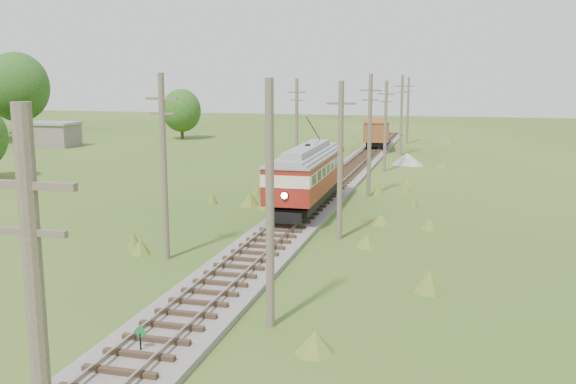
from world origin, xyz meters
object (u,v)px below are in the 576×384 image
(switch_marker, at_px, (140,338))
(gondola, at_px, (376,131))
(gravel_pile, at_px, (408,159))
(streetcar, at_px, (308,172))

(switch_marker, height_order, gondola, gondola)
(switch_marker, bearing_deg, gondola, 89.81)
(gondola, bearing_deg, gravel_pile, -76.24)
(streetcar, bearing_deg, switch_marker, -91.16)
(gondola, distance_m, gravel_pile, 14.00)
(switch_marker, bearing_deg, streetcar, 89.50)
(gravel_pile, bearing_deg, streetcar, -101.12)
(switch_marker, distance_m, gravel_pile, 48.08)
(streetcar, bearing_deg, gondola, 89.33)
(switch_marker, distance_m, streetcar, 23.19)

